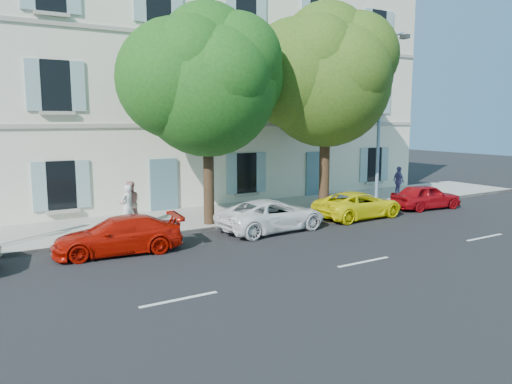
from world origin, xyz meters
TOP-DOWN VIEW (x-y plane):
  - ground at (0.00, 0.00)m, footprint 90.00×90.00m
  - sidewalk at (0.00, 4.45)m, footprint 36.00×4.50m
  - kerb at (0.00, 2.28)m, footprint 36.00×0.16m
  - building at (0.00, 10.20)m, footprint 28.00×7.00m
  - car_red_coupe at (-6.01, 0.90)m, footprint 4.25×2.16m
  - car_white_coupe at (-0.01, 1.01)m, footprint 4.49×2.28m
  - car_yellow_supercar at (4.61, 1.14)m, footprint 4.21×2.04m
  - car_red_hatchback at (8.88, 1.07)m, footprint 3.67×1.81m
  - tree_left at (-1.79, 2.85)m, footprint 5.33×5.33m
  - tree_right at (4.31, 3.15)m, footprint 5.82×5.82m
  - street_lamp at (7.19, 2.48)m, footprint 0.34×1.70m
  - pedestrian_a at (-4.76, 3.86)m, footprint 0.72×0.66m
  - pedestrian_b at (-4.54, 4.26)m, footprint 0.91×0.74m
  - pedestrian_c at (10.21, 4.00)m, footprint 0.63×1.00m

SIDE VIEW (x-z plane):
  - ground at x=0.00m, z-range 0.00..0.00m
  - sidewalk at x=0.00m, z-range 0.00..0.15m
  - kerb at x=0.00m, z-range 0.00..0.16m
  - car_yellow_supercar at x=4.61m, z-range 0.00..1.15m
  - car_red_coupe at x=-6.01m, z-range 0.00..1.18m
  - car_red_hatchback at x=8.88m, z-range 0.00..1.20m
  - car_white_coupe at x=-0.01m, z-range 0.00..1.22m
  - pedestrian_c at x=10.21m, z-range 0.15..1.74m
  - pedestrian_a at x=-4.76m, z-range 0.15..1.80m
  - pedestrian_b at x=-4.54m, z-range 0.15..1.88m
  - street_lamp at x=7.19m, z-range 0.68..8.62m
  - tree_left at x=-1.79m, z-range 1.34..9.61m
  - tree_right at x=4.31m, z-range 1.42..10.38m
  - building at x=0.00m, z-range 0.00..12.00m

